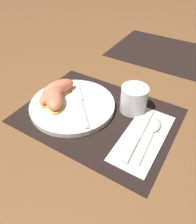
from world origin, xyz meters
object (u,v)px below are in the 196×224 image
citrus_wedge_3 (54,99)px  plate (72,105)px  spoon (152,131)px  fork (80,102)px  citrus_wedge_2 (50,95)px  citrus_wedge_0 (59,88)px  knife (138,134)px  citrus_wedge_1 (54,93)px  juice_glass (134,100)px

citrus_wedge_3 → plate: bearing=34.9°
spoon → citrus_wedge_3: bearing=-169.2°
plate → fork: 0.03m
fork → citrus_wedge_2: size_ratio=1.47×
plate → citrus_wedge_0: citrus_wedge_0 is taller
knife → citrus_wedge_3: bearing=-174.6°
plate → citrus_wedge_2: citrus_wedge_2 is taller
spoon → citrus_wedge_1: (-0.31, -0.03, 0.02)m
citrus_wedge_3 → spoon: bearing=10.8°
plate → citrus_wedge_3: size_ratio=2.25×
knife → citrus_wedge_0: 0.29m
plate → knife: size_ratio=1.21×
citrus_wedge_1 → spoon: bearing=5.6°
juice_glass → citrus_wedge_1: bearing=-158.0°
knife → citrus_wedge_3: (-0.27, -0.02, 0.03)m
plate → citrus_wedge_1: size_ratio=2.56×
juice_glass → spoon: size_ratio=0.46×
knife → citrus_wedge_2: 0.29m
juice_glass → fork: 0.16m
juice_glass → fork: bearing=-152.7°
citrus_wedge_3 → citrus_wedge_2: bearing=157.8°
juice_glass → knife: 0.11m
spoon → citrus_wedge_2: 0.32m
citrus_wedge_1 → citrus_wedge_3: size_ratio=0.88×
fork → citrus_wedge_2: bearing=-160.8°
plate → citrus_wedge_0: bearing=164.5°
citrus_wedge_0 → spoon: bearing=1.3°
knife → spoon: 0.04m
knife → citrus_wedge_1: (-0.29, 0.00, 0.03)m
spoon → juice_glass: bearing=144.3°
citrus_wedge_0 → citrus_wedge_3: bearing=-66.1°
citrus_wedge_0 → citrus_wedge_1: citrus_wedge_0 is taller
fork → spoon: bearing=3.3°
plate → spoon: bearing=5.8°
spoon → citrus_wedge_3: 0.30m
juice_glass → spoon: (0.09, -0.06, -0.03)m
plate → citrus_wedge_1: bearing=-175.2°
plate → juice_glass: juice_glass is taller
juice_glass → citrus_wedge_3: juice_glass is taller
knife → citrus_wedge_3: size_ratio=1.86×
juice_glass → citrus_wedge_2: juice_glass is taller
juice_glass → citrus_wedge_0: size_ratio=0.67×
citrus_wedge_0 → citrus_wedge_1: size_ratio=1.18×
citrus_wedge_0 → plate: bearing=-15.5°
juice_glass → citrus_wedge_0: 0.24m
spoon → fork: (-0.23, -0.01, 0.01)m
spoon → citrus_wedge_1: citrus_wedge_1 is taller
juice_glass → fork: size_ratio=0.52×
juice_glass → citrus_wedge_3: size_ratio=0.69×
spoon → fork: 0.23m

